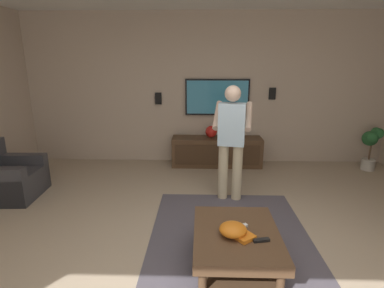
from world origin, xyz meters
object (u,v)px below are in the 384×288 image
(vase_round, at_px, (211,132))
(wall_speaker_right, at_px, (158,98))
(potted_plant_tall, at_px, (371,142))
(wall_speaker_left, at_px, (272,94))
(coffee_table, at_px, (236,241))
(person_standing, at_px, (231,137))
(armchair, at_px, (7,179))
(media_console, at_px, (217,152))
(bowl, at_px, (233,229))
(tv, at_px, (217,97))
(remote_white, at_px, (240,226))
(book, at_px, (242,235))
(remote_black, at_px, (261,240))

(vase_round, distance_m, wall_speaker_right, 1.20)
(potted_plant_tall, distance_m, wall_speaker_left, 1.99)
(wall_speaker_right, bearing_deg, coffee_table, -160.35)
(person_standing, bearing_deg, armchair, 100.93)
(media_console, xyz_separation_m, bowl, (-3.07, 0.01, 0.18))
(tv, relative_size, vase_round, 5.54)
(armchair, bearing_deg, remote_white, -26.72)
(tv, height_order, wall_speaker_right, tv)
(bowl, bearing_deg, person_standing, -4.45)
(book, bearing_deg, wall_speaker_right, 162.71)
(tv, relative_size, bowl, 4.80)
(media_console, xyz_separation_m, wall_speaker_left, (0.25, -1.04, 1.08))
(bowl, distance_m, remote_black, 0.26)
(book, bearing_deg, wall_speaker_left, 126.76)
(person_standing, distance_m, bowl, 1.69)
(coffee_table, distance_m, wall_speaker_left, 3.58)
(armchair, distance_m, tv, 3.74)
(media_console, xyz_separation_m, book, (-3.10, -0.07, 0.14))
(potted_plant_tall, bearing_deg, armchair, 102.71)
(armchair, xyz_separation_m, wall_speaker_right, (1.75, -2.02, 0.98))
(wall_speaker_right, bearing_deg, bowl, -161.30)
(tv, bearing_deg, wall_speaker_right, -90.67)
(wall_speaker_right, bearing_deg, potted_plant_tall, -95.92)
(media_console, bearing_deg, potted_plant_tall, 86.85)
(tv, height_order, wall_speaker_left, tv)
(media_console, distance_m, wall_speaker_left, 1.53)
(potted_plant_tall, distance_m, bowl, 4.05)
(wall_speaker_left, bearing_deg, potted_plant_tall, -103.08)
(tv, xyz_separation_m, wall_speaker_right, (0.01, 1.13, -0.03))
(potted_plant_tall, bearing_deg, media_console, 86.85)
(person_standing, distance_m, wall_speaker_left, 1.99)
(bowl, bearing_deg, potted_plant_tall, -43.90)
(remote_white, height_order, vase_round, vase_round)
(potted_plant_tall, xyz_separation_m, wall_speaker_right, (0.41, 3.93, 0.74))
(coffee_table, height_order, person_standing, person_standing)
(bowl, bearing_deg, book, -108.39)
(media_console, xyz_separation_m, person_standing, (-1.45, -0.12, 0.66))
(potted_plant_tall, bearing_deg, remote_black, 139.58)
(wall_speaker_left, bearing_deg, media_console, 103.67)
(bowl, relative_size, vase_round, 1.15)
(tv, bearing_deg, remote_black, 3.96)
(coffee_table, distance_m, person_standing, 1.69)
(coffee_table, height_order, potted_plant_tall, potted_plant_tall)
(coffee_table, xyz_separation_m, bowl, (-0.06, 0.04, 0.16))
(wall_speaker_left, bearing_deg, book, 163.81)
(bowl, xyz_separation_m, remote_white, (0.13, -0.08, -0.05))
(tv, bearing_deg, remote_white, 1.38)
(armchair, height_order, wall_speaker_left, wall_speaker_left)
(book, height_order, wall_speaker_right, wall_speaker_right)
(person_standing, xyz_separation_m, wall_speaker_right, (1.70, 1.25, 0.33))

